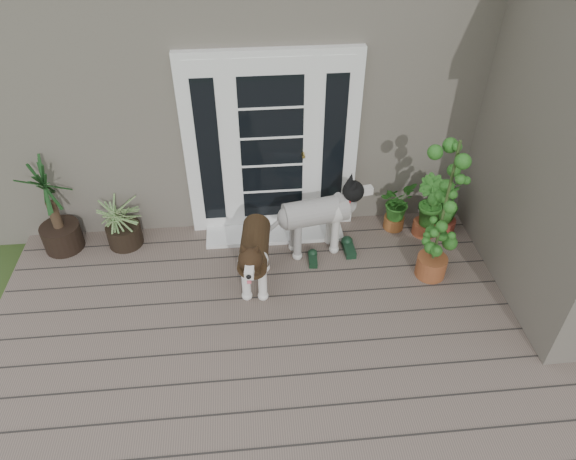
{
  "coord_description": "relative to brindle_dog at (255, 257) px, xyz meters",
  "views": [
    {
      "loc": [
        -0.49,
        -2.39,
        4.05
      ],
      "look_at": [
        -0.1,
        1.75,
        0.7
      ],
      "focal_mm": 32.49,
      "sensor_mm": 36.0,
      "label": 1
    }
  ],
  "objects": [
    {
      "name": "deck",
      "position": [
        0.45,
        -1.19,
        -0.45
      ],
      "size": [
        6.2,
        4.6,
        0.12
      ],
      "primitive_type": "cube",
      "color": "#6B5B4C",
      "rests_on": "ground"
    },
    {
      "name": "house_main",
      "position": [
        0.45,
        3.06,
        1.04
      ],
      "size": [
        7.4,
        4.0,
        3.1
      ],
      "primitive_type": "cube",
      "color": "#665E54",
      "rests_on": "ground"
    },
    {
      "name": "door_unit",
      "position": [
        0.25,
        1.01,
        0.69
      ],
      "size": [
        1.9,
        0.14,
        2.15
      ],
      "primitive_type": "cube",
      "color": "white",
      "rests_on": "deck"
    },
    {
      "name": "door_step",
      "position": [
        0.25,
        0.81,
        -0.36
      ],
      "size": [
        1.6,
        0.4,
        0.05
      ],
      "primitive_type": "cube",
      "color": "white",
      "rests_on": "deck"
    },
    {
      "name": "brindle_dog",
      "position": [
        0.0,
        0.0,
        0.0
      ],
      "size": [
        0.5,
        0.97,
        0.77
      ],
      "primitive_type": null,
      "rotation": [
        0.0,
        0.0,
        3.03
      ],
      "color": "#3C2816",
      "rests_on": "deck"
    },
    {
      "name": "white_dog",
      "position": [
        0.68,
        0.49,
        0.01
      ],
      "size": [
        1.01,
        0.57,
        0.79
      ],
      "primitive_type": null,
      "rotation": [
        0.0,
        0.0,
        -1.39
      ],
      "color": "silver",
      "rests_on": "deck"
    },
    {
      "name": "spider_plant",
      "position": [
        -1.48,
        0.81,
        -0.04
      ],
      "size": [
        0.83,
        0.83,
        0.7
      ],
      "primitive_type": null,
      "rotation": [
        0.0,
        0.0,
        0.33
      ],
      "color": "#76955B",
      "rests_on": "deck"
    },
    {
      "name": "yucca",
      "position": [
        -2.17,
        0.81,
        0.21
      ],
      "size": [
        1.02,
        1.02,
        1.19
      ],
      "primitive_type": null,
      "rotation": [
        0.0,
        0.0,
        -0.27
      ],
      "color": "#103216",
      "rests_on": "deck"
    },
    {
      "name": "herb_a",
      "position": [
        1.69,
        0.81,
        -0.13
      ],
      "size": [
        0.57,
        0.57,
        0.52
      ],
      "primitive_type": "imported",
      "rotation": [
        0.0,
        0.0,
        0.91
      ],
      "color": "#154C16",
      "rests_on": "deck"
    },
    {
      "name": "herb_b",
      "position": [
        2.02,
        0.67,
        -0.11
      ],
      "size": [
        0.48,
        0.48,
        0.55
      ],
      "primitive_type": "imported",
      "rotation": [
        0.0,
        0.0,
        1.96
      ],
      "color": "#275418",
      "rests_on": "deck"
    },
    {
      "name": "herb_c",
      "position": [
        2.25,
        0.71,
        -0.13
      ],
      "size": [
        0.41,
        0.41,
        0.5
      ],
      "primitive_type": "imported",
      "rotation": [
        0.0,
        0.0,
        4.38
      ],
      "color": "#184F16",
      "rests_on": "deck"
    },
    {
      "name": "sapling",
      "position": [
        1.88,
        -0.03,
        0.46
      ],
      "size": [
        0.57,
        0.57,
        1.7
      ],
      "primitive_type": null,
      "rotation": [
        0.0,
        0.0,
        0.15
      ],
      "color": "#245016",
      "rests_on": "deck"
    },
    {
      "name": "clog_left",
      "position": [
        0.64,
        0.29,
        -0.35
      ],
      "size": [
        0.15,
        0.28,
        0.08
      ],
      "primitive_type": null,
      "rotation": [
        0.0,
        0.0,
        -0.08
      ],
      "color": "black",
      "rests_on": "deck"
    },
    {
      "name": "clog_right",
      "position": [
        1.07,
        0.43,
        -0.34
      ],
      "size": [
        0.17,
        0.34,
        0.1
      ],
      "primitive_type": null,
      "rotation": [
        0.0,
        0.0,
        0.04
      ],
      "color": "black",
      "rests_on": "deck"
    }
  ]
}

